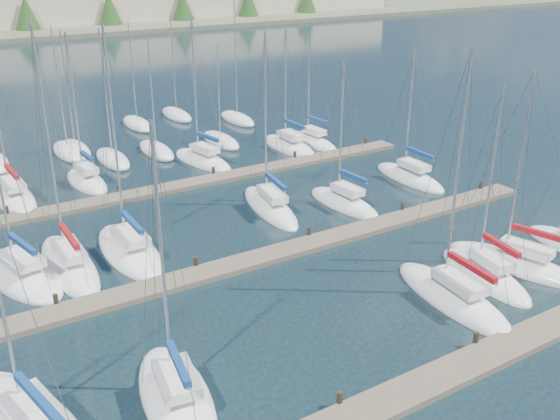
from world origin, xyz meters
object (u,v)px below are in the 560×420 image
sailboat_k (270,207)px  sailboat_l (344,203)px  sailboat_n (13,196)px  sailboat_r (312,142)px  sailboat_m (410,177)px  sailboat_h (21,275)px  sailboat_j (130,250)px  sailboat_d (453,297)px  sailboat_f (516,264)px  sailboat_p (203,160)px  sailboat_i (69,265)px  sailboat_c (176,396)px  sailboat_q (289,146)px  sailboat_o (87,181)px  sailboat_e (485,275)px

sailboat_k → sailboat_l: sailboat_k is taller
sailboat_n → sailboat_r: bearing=-2.8°
sailboat_m → sailboat_h: size_ratio=0.79×
sailboat_m → sailboat_j: bearing=-176.0°
sailboat_d → sailboat_m: sailboat_d is taller
sailboat_f → sailboat_d: size_ratio=0.87×
sailboat_r → sailboat_p: size_ratio=0.92×
sailboat_i → sailboat_j: size_ratio=1.02×
sailboat_f → sailboat_k: (-7.91, 15.26, 0.01)m
sailboat_c → sailboat_q: bearing=58.8°
sailboat_c → sailboat_r: sailboat_c is taller
sailboat_m → sailboat_p: size_ratio=0.83×
sailboat_i → sailboat_o: bearing=70.7°
sailboat_f → sailboat_e: 2.65m
sailboat_f → sailboat_d: bearing=170.4°
sailboat_h → sailboat_e: bearing=-44.4°
sailboat_m → sailboat_p: sailboat_p is taller
sailboat_j → sailboat_l: size_ratio=1.31×
sailboat_f → sailboat_d: sailboat_d is taller
sailboat_m → sailboat_d: bearing=-123.7°
sailboat_d → sailboat_c: (-15.83, 0.34, -0.01)m
sailboat_e → sailboat_j: 21.32m
sailboat_q → sailboat_o: sailboat_o is taller
sailboat_q → sailboat_h: 29.53m
sailboat_c → sailboat_r: 37.67m
sailboat_n → sailboat_p: bearing=-1.4°
sailboat_n → sailboat_h: (-1.91, -13.03, -0.02)m
sailboat_n → sailboat_j: (4.45, -13.34, -0.02)m
sailboat_r → sailboat_h: (-29.17, -13.02, -0.02)m
sailboat_f → sailboat_q: sailboat_f is taller
sailboat_p → sailboat_o: 10.22m
sailboat_e → sailboat_i: 24.27m
sailboat_f → sailboat_e: sailboat_f is taller
sailboat_k → sailboat_h: size_ratio=0.95×
sailboat_q → sailboat_o: bearing=179.5°
sailboat_e → sailboat_d: sailboat_d is taller
sailboat_f → sailboat_p: 28.54m
sailboat_c → sailboat_l: bearing=44.2°
sailboat_k → sailboat_o: bearing=137.5°
sailboat_j → sailboat_k: bearing=8.0°
sailboat_m → sailboat_q: bearing=108.7°
sailboat_n → sailboat_j: sailboat_n is taller
sailboat_d → sailboat_p: size_ratio=1.06×
sailboat_h → sailboat_o: size_ratio=1.11×
sailboat_q → sailboat_k: 14.99m
sailboat_q → sailboat_l: 14.63m
sailboat_m → sailboat_c: (-26.84, -14.99, 0.00)m
sailboat_m → sailboat_l: (-7.90, -1.55, 0.00)m
sailboat_o → sailboat_r: bearing=-5.0°
sailboat_c → sailboat_e: bearing=10.1°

